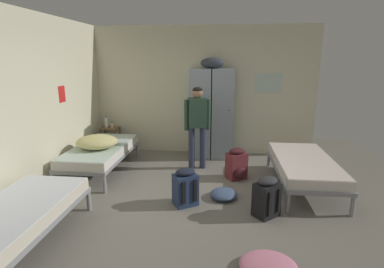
{
  "coord_description": "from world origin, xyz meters",
  "views": [
    {
      "loc": [
        0.46,
        -4.13,
        2.05
      ],
      "look_at": [
        0.0,
        0.24,
        0.95
      ],
      "focal_mm": 28.33,
      "sensor_mm": 36.0,
      "label": 1
    }
  ],
  "objects": [
    {
      "name": "ground_plane",
      "position": [
        0.0,
        0.0,
        0.0
      ],
      "size": [
        7.69,
        7.69,
        0.0
      ],
      "primitive_type": "plane",
      "color": "slate"
    },
    {
      "name": "lotion_bottle",
      "position": [
        -1.96,
        2.12,
        0.63
      ],
      "size": [
        0.05,
        0.05,
        0.14
      ],
      "color": "beige",
      "rests_on": "shelf_unit"
    },
    {
      "name": "water_bottle",
      "position": [
        -2.11,
        2.18,
        0.68
      ],
      "size": [
        0.06,
        0.06,
        0.25
      ],
      "color": "white",
      "rests_on": "shelf_unit"
    },
    {
      "name": "bed_left_front",
      "position": [
        -1.78,
        -1.39,
        0.38
      ],
      "size": [
        0.9,
        1.9,
        0.49
      ],
      "color": "gray",
      "rests_on": "ground_plane"
    },
    {
      "name": "shelf_unit",
      "position": [
        -2.03,
        2.16,
        0.35
      ],
      "size": [
        0.38,
        0.3,
        0.57
      ],
      "color": "brown",
      "rests_on": "ground_plane"
    },
    {
      "name": "backpack_maroon",
      "position": [
        0.71,
        0.9,
        0.26
      ],
      "size": [
        0.4,
        0.41,
        0.55
      ],
      "color": "maroon",
      "rests_on": "ground_plane"
    },
    {
      "name": "bedding_heap",
      "position": [
        -1.77,
        0.86,
        0.61
      ],
      "size": [
        0.73,
        0.65,
        0.23
      ],
      "color": "#D1C67F",
      "rests_on": "bed_left_rear"
    },
    {
      "name": "backpack_black",
      "position": [
        1.05,
        -0.36,
        0.26
      ],
      "size": [
        0.41,
        0.42,
        0.55
      ],
      "color": "black",
      "rests_on": "ground_plane"
    },
    {
      "name": "clothes_pile_denim",
      "position": [
        0.5,
        0.11,
        0.06
      ],
      "size": [
        0.4,
        0.43,
        0.13
      ],
      "color": "#42567A",
      "rests_on": "ground_plane"
    },
    {
      "name": "bed_left_rear",
      "position": [
        -1.78,
        1.01,
        0.38
      ],
      "size": [
        0.9,
        1.9,
        0.49
      ],
      "color": "gray",
      "rests_on": "ground_plane"
    },
    {
      "name": "backpack_navy",
      "position": [
        -0.06,
        -0.16,
        0.26
      ],
      "size": [
        0.4,
        0.41,
        0.55
      ],
      "color": "navy",
      "rests_on": "ground_plane"
    },
    {
      "name": "person_traveler",
      "position": [
        -0.02,
        1.35,
        0.93
      ],
      "size": [
        0.48,
        0.28,
        1.55
      ],
      "color": "#2D334C",
      "rests_on": "ground_plane"
    },
    {
      "name": "room_backdrop",
      "position": [
        -1.18,
        1.21,
        1.36
      ],
      "size": [
        4.77,
        4.86,
        2.73
      ],
      "color": "beige",
      "rests_on": "ground_plane"
    },
    {
      "name": "bed_right",
      "position": [
        1.78,
        0.66,
        0.38
      ],
      "size": [
        0.9,
        1.9,
        0.49
      ],
      "color": "gray",
      "rests_on": "ground_plane"
    },
    {
      "name": "clothes_pile_pink",
      "position": [
        0.94,
        -1.48,
        0.06
      ],
      "size": [
        0.58,
        0.51,
        0.12
      ],
      "color": "pink",
      "rests_on": "ground_plane"
    },
    {
      "name": "locker_bank",
      "position": [
        0.21,
        2.12,
        0.97
      ],
      "size": [
        0.9,
        0.55,
        2.07
      ],
      "color": "#8C99A3",
      "rests_on": "ground_plane"
    }
  ]
}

